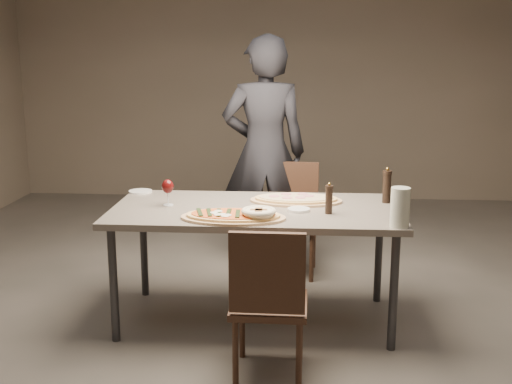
# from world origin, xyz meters

# --- Properties ---
(room) EXTENTS (7.00, 7.00, 7.00)m
(room) POSITION_xyz_m (0.00, 0.00, 1.40)
(room) COLOR #5C564F
(room) RESTS_ON ground
(dining_table) EXTENTS (1.80, 0.90, 0.75)m
(dining_table) POSITION_xyz_m (0.00, 0.00, 0.69)
(dining_table) COLOR #70665C
(dining_table) RESTS_ON ground
(zucchini_pizza) EXTENTS (0.62, 0.34, 0.05)m
(zucchini_pizza) POSITION_xyz_m (-0.12, -0.28, 0.77)
(zucchini_pizza) COLOR tan
(zucchini_pizza) RESTS_ON dining_table
(ham_pizza) EXTENTS (0.60, 0.33, 0.04)m
(ham_pizza) POSITION_xyz_m (0.25, 0.17, 0.77)
(ham_pizza) COLOR tan
(ham_pizza) RESTS_ON dining_table
(bread_basket) EXTENTS (0.20, 0.20, 0.07)m
(bread_basket) POSITION_xyz_m (0.04, -0.31, 0.79)
(bread_basket) COLOR beige
(bread_basket) RESTS_ON dining_table
(oil_dish) EXTENTS (0.14, 0.14, 0.02)m
(oil_dish) POSITION_xyz_m (0.27, -0.06, 0.76)
(oil_dish) COLOR white
(oil_dish) RESTS_ON dining_table
(pepper_mill_left) EXTENTS (0.05, 0.05, 0.19)m
(pepper_mill_left) POSITION_xyz_m (0.45, -0.12, 0.84)
(pepper_mill_left) COLOR black
(pepper_mill_left) RESTS_ON dining_table
(pepper_mill_right) EXTENTS (0.06, 0.06, 0.23)m
(pepper_mill_right) POSITION_xyz_m (0.83, 0.19, 0.86)
(pepper_mill_right) COLOR black
(pepper_mill_right) RESTS_ON dining_table
(carafe) EXTENTS (0.11, 0.11, 0.22)m
(carafe) POSITION_xyz_m (0.83, -0.38, 0.86)
(carafe) COLOR silver
(carafe) RESTS_ON dining_table
(wine_glass) EXTENTS (0.08, 0.08, 0.17)m
(wine_glass) POSITION_xyz_m (-0.56, 0.02, 0.87)
(wine_glass) COLOR silver
(wine_glass) RESTS_ON dining_table
(side_plate) EXTENTS (0.16, 0.16, 0.01)m
(side_plate) POSITION_xyz_m (-0.83, 0.38, 0.76)
(side_plate) COLOR white
(side_plate) RESTS_ON dining_table
(chair_near) EXTENTS (0.41, 0.41, 0.85)m
(chair_near) POSITION_xyz_m (0.12, -0.77, 0.47)
(chair_near) COLOR #40281B
(chair_near) RESTS_ON ground
(chair_far) EXTENTS (0.43, 0.43, 0.85)m
(chair_far) POSITION_xyz_m (0.22, 0.96, 0.48)
(chair_far) COLOR #40281B
(chair_far) RESTS_ON ground
(diner) EXTENTS (0.72, 0.51, 1.83)m
(diner) POSITION_xyz_m (-0.01, 1.13, 0.92)
(diner) COLOR black
(diner) RESTS_ON ground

